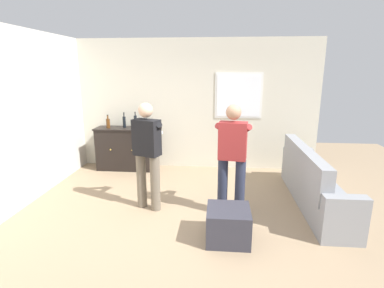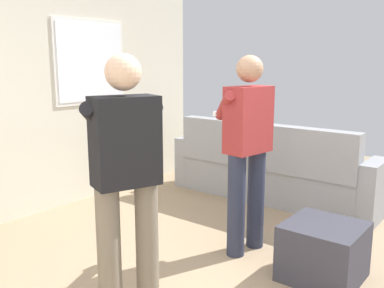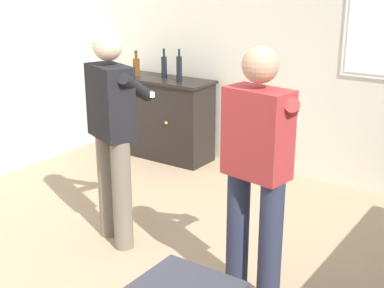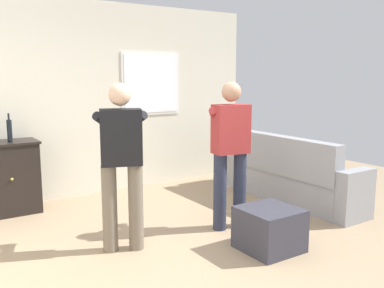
{
  "view_description": "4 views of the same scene",
  "coord_description": "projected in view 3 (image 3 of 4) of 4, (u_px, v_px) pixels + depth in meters",
  "views": [
    {
      "loc": [
        0.49,
        -3.89,
        2.16
      ],
      "look_at": [
        0.09,
        0.45,
        1.07
      ],
      "focal_mm": 28.0,
      "sensor_mm": 36.0,
      "label": 1
    },
    {
      "loc": [
        -2.35,
        -1.46,
        1.64
      ],
      "look_at": [
        0.07,
        0.44,
        1.03
      ],
      "focal_mm": 40.0,
      "sensor_mm": 36.0,
      "label": 2
    },
    {
      "loc": [
        2.11,
        -2.42,
        2.09
      ],
      "look_at": [
        0.13,
        0.46,
        0.95
      ],
      "focal_mm": 50.0,
      "sensor_mm": 36.0,
      "label": 3
    },
    {
      "loc": [
        -2.29,
        -3.39,
        1.76
      ],
      "look_at": [
        0.19,
        0.37,
        1.03
      ],
      "focal_mm": 40.0,
      "sensor_mm": 36.0,
      "label": 4
    }
  ],
  "objects": [
    {
      "name": "bottle_wine_green",
      "position": [
        136.0,
        66.0,
        6.13
      ],
      "size": [
        0.08,
        0.08,
        0.29
      ],
      "color": "#593314",
      "rests_on": "sideboard_cabinet"
    },
    {
      "name": "person_standing_left",
      "position": [
        113.0,
        129.0,
        4.06
      ],
      "size": [
        0.52,
        0.52,
        1.68
      ],
      "color": "#6B6051",
      "rests_on": "ground"
    },
    {
      "name": "bottle_spirits_clear",
      "position": [
        164.0,
        66.0,
        6.03
      ],
      "size": [
        0.06,
        0.06,
        0.33
      ],
      "color": "black",
      "rests_on": "sideboard_cabinet"
    },
    {
      "name": "sideboard_cabinet",
      "position": [
        162.0,
        118.0,
        6.18
      ],
      "size": [
        1.22,
        0.49,
        0.93
      ],
      "color": "black",
      "rests_on": "ground"
    },
    {
      "name": "bottle_liquor_amber",
      "position": [
        179.0,
        68.0,
        5.81
      ],
      "size": [
        0.06,
        0.06,
        0.36
      ],
      "color": "black",
      "rests_on": "sideboard_cabinet"
    },
    {
      "name": "wall_back_with_window",
      "position": [
        309.0,
        42.0,
        5.31
      ],
      "size": [
        5.2,
        0.15,
        2.8
      ],
      "color": "beige",
      "rests_on": "ground"
    },
    {
      "name": "person_standing_right",
      "position": [
        257.0,
        167.0,
        3.29
      ],
      "size": [
        0.55,
        0.5,
        1.68
      ],
      "color": "#282D42",
      "rests_on": "ground"
    }
  ]
}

